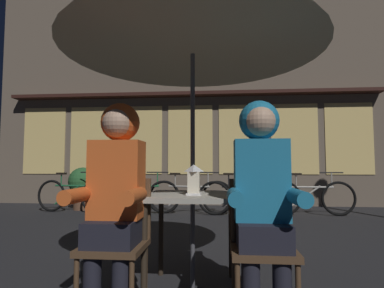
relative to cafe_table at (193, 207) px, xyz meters
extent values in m
cube|color=#B2AD9E|center=(0.00, 0.00, 0.08)|extent=(0.72, 0.72, 0.04)
cylinder|color=#2D2319|center=(-0.31, -0.31, -0.29)|extent=(0.04, 0.04, 0.70)
cylinder|color=#2D2319|center=(0.31, -0.31, -0.29)|extent=(0.04, 0.04, 0.70)
cylinder|color=#2D2319|center=(-0.31, 0.31, -0.29)|extent=(0.04, 0.04, 0.70)
cylinder|color=#2D2319|center=(0.31, 0.31, -0.29)|extent=(0.04, 0.04, 0.70)
cylinder|color=#4C4C51|center=(0.00, 0.00, 0.49)|extent=(0.04, 0.04, 2.25)
cone|color=tan|center=(0.00, 0.00, 1.42)|extent=(2.10, 2.10, 0.38)
sphere|color=#4C4C51|center=(0.00, 0.00, 1.64)|extent=(0.06, 0.06, 0.06)
cube|color=white|center=(0.02, -0.10, 0.11)|extent=(0.11, 0.11, 0.02)
cube|color=white|center=(0.02, -0.10, 0.20)|extent=(0.09, 0.09, 0.16)
pyramid|color=white|center=(0.02, -0.10, 0.31)|extent=(0.11, 0.11, 0.06)
cube|color=#513823|center=(-0.48, -0.44, -0.21)|extent=(0.40, 0.40, 0.04)
cylinder|color=#513823|center=(-0.31, -0.27, -0.43)|extent=(0.03, 0.03, 0.41)
cylinder|color=#513823|center=(-0.65, -0.27, -0.43)|extent=(0.03, 0.03, 0.41)
cube|color=#513823|center=(-0.48, -0.26, 0.02)|extent=(0.40, 0.03, 0.42)
cube|color=#513823|center=(0.48, -0.44, -0.21)|extent=(0.40, 0.40, 0.04)
cylinder|color=#513823|center=(0.65, -0.27, -0.43)|extent=(0.03, 0.03, 0.41)
cylinder|color=#513823|center=(0.31, -0.27, -0.43)|extent=(0.03, 0.03, 0.41)
cube|color=#513823|center=(0.48, -0.26, 0.02)|extent=(0.40, 0.03, 0.42)
cylinder|color=black|center=(-0.39, -0.57, -0.41)|extent=(0.11, 0.11, 0.45)
cylinder|color=black|center=(-0.57, -0.57, -0.41)|extent=(0.11, 0.11, 0.45)
cube|color=black|center=(-0.48, -0.44, -0.11)|extent=(0.32, 0.36, 0.16)
cube|color=#E05B23|center=(-0.48, -0.40, 0.23)|extent=(0.34, 0.22, 0.52)
cylinder|color=#E05B23|center=(-0.30, -0.62, 0.14)|extent=(0.09, 0.30, 0.09)
cylinder|color=#E05B23|center=(-0.66, -0.62, 0.14)|extent=(0.09, 0.30, 0.09)
sphere|color=tan|center=(-0.48, -0.40, 0.62)|extent=(0.21, 0.21, 0.21)
sphere|color=#E05B23|center=(-0.48, -0.35, 0.63)|extent=(0.27, 0.27, 0.27)
cube|color=black|center=(0.48, -0.44, -0.11)|extent=(0.32, 0.36, 0.16)
cube|color=teal|center=(0.48, -0.40, 0.23)|extent=(0.34, 0.22, 0.52)
cylinder|color=teal|center=(0.66, -0.62, 0.14)|extent=(0.09, 0.30, 0.09)
cylinder|color=teal|center=(0.30, -0.62, 0.14)|extent=(0.09, 0.30, 0.09)
sphere|color=tan|center=(0.48, -0.40, 0.62)|extent=(0.21, 0.21, 0.21)
sphere|color=teal|center=(0.48, -0.35, 0.63)|extent=(0.27, 0.27, 0.27)
cube|color=#6B5B4C|center=(-0.50, 5.40, 2.46)|extent=(10.00, 0.60, 6.20)
cube|color=#F4D17A|center=(-4.27, 5.09, 0.96)|extent=(1.10, 0.02, 1.70)
cube|color=#F4D17A|center=(-3.01, 5.09, 0.96)|extent=(1.10, 0.02, 1.70)
cube|color=#F4D17A|center=(-1.75, 5.09, 0.96)|extent=(1.10, 0.02, 1.70)
cube|color=#F4D17A|center=(-0.50, 5.09, 0.96)|extent=(1.10, 0.02, 1.70)
cube|color=#F4D17A|center=(0.76, 5.09, 0.96)|extent=(1.10, 0.02, 1.70)
cube|color=#F4D17A|center=(2.02, 5.09, 0.96)|extent=(1.10, 0.02, 1.70)
cube|color=#F4D17A|center=(3.27, 5.09, 0.96)|extent=(1.10, 0.02, 1.70)
cube|color=#331914|center=(-0.50, 4.95, 2.06)|extent=(9.00, 0.36, 0.08)
torus|color=black|center=(-2.29, 3.65, -0.31)|extent=(0.66, 0.14, 0.66)
torus|color=black|center=(-3.30, 3.79, -0.31)|extent=(0.66, 0.14, 0.66)
cylinder|color=#236B3D|center=(-2.80, 3.72, -0.09)|extent=(0.83, 0.15, 0.04)
cylinder|color=#236B3D|center=(-2.92, 3.74, -0.28)|extent=(0.60, 0.12, 0.44)
cylinder|color=#236B3D|center=(-3.08, 3.76, 0.03)|extent=(0.02, 0.02, 0.24)
cube|color=black|center=(-3.08, 3.76, 0.16)|extent=(0.21, 0.11, 0.04)
cylinder|color=#236B3D|center=(-2.41, 3.66, 0.05)|extent=(0.02, 0.02, 0.28)
cylinder|color=black|center=(-2.41, 3.66, 0.19)|extent=(0.44, 0.09, 0.02)
torus|color=black|center=(-0.92, 3.76, -0.31)|extent=(0.66, 0.10, 0.66)
torus|color=black|center=(-1.93, 3.67, -0.31)|extent=(0.66, 0.10, 0.66)
cylinder|color=#236B3D|center=(-1.42, 3.72, -0.09)|extent=(0.84, 0.11, 0.04)
cylinder|color=#236B3D|center=(-1.55, 3.71, -0.28)|extent=(0.61, 0.09, 0.44)
cylinder|color=#236B3D|center=(-1.71, 3.69, 0.03)|extent=(0.02, 0.02, 0.24)
cube|color=black|center=(-1.71, 3.69, 0.16)|extent=(0.21, 0.10, 0.04)
cylinder|color=#236B3D|center=(-1.04, 3.75, 0.05)|extent=(0.02, 0.02, 0.28)
cylinder|color=black|center=(-1.04, 3.75, 0.19)|extent=(0.44, 0.06, 0.02)
torus|color=black|center=(0.11, 3.62, -0.31)|extent=(0.66, 0.15, 0.66)
torus|color=black|center=(-0.90, 3.77, -0.31)|extent=(0.66, 0.15, 0.66)
cylinder|color=#ADA89E|center=(-0.39, 3.70, -0.09)|extent=(0.83, 0.16, 0.04)
cylinder|color=#ADA89E|center=(-0.51, 3.71, -0.28)|extent=(0.60, 0.12, 0.44)
cylinder|color=#ADA89E|center=(-0.68, 3.74, 0.03)|extent=(0.02, 0.02, 0.24)
cube|color=black|center=(-0.68, 3.74, 0.16)|extent=(0.21, 0.11, 0.04)
cylinder|color=#ADA89E|center=(-0.01, 3.64, 0.05)|extent=(0.02, 0.02, 0.28)
cylinder|color=black|center=(-0.01, 3.64, 0.19)|extent=(0.44, 0.09, 0.02)
torus|color=black|center=(1.17, 3.51, -0.31)|extent=(0.65, 0.19, 0.66)
torus|color=black|center=(0.18, 3.74, -0.31)|extent=(0.65, 0.19, 0.66)
cylinder|color=black|center=(0.67, 3.63, -0.09)|extent=(0.82, 0.22, 0.04)
cylinder|color=black|center=(0.55, 3.65, -0.28)|extent=(0.60, 0.17, 0.44)
cylinder|color=black|center=(0.40, 3.69, 0.03)|extent=(0.02, 0.02, 0.24)
cube|color=black|center=(0.40, 3.69, 0.16)|extent=(0.21, 0.12, 0.04)
cylinder|color=black|center=(1.05, 3.54, 0.05)|extent=(0.02, 0.02, 0.28)
cylinder|color=black|center=(1.05, 3.54, 0.19)|extent=(0.43, 0.12, 0.02)
torus|color=black|center=(2.49, 3.74, -0.31)|extent=(0.66, 0.06, 0.66)
torus|color=black|center=(1.47, 3.72, -0.31)|extent=(0.66, 0.06, 0.66)
cylinder|color=#ADA89E|center=(1.98, 3.73, -0.09)|extent=(0.84, 0.05, 0.04)
cylinder|color=#ADA89E|center=(1.86, 3.73, -0.28)|extent=(0.61, 0.05, 0.44)
cylinder|color=#ADA89E|center=(1.70, 3.72, 0.03)|extent=(0.02, 0.02, 0.24)
cube|color=black|center=(1.70, 3.72, 0.16)|extent=(0.20, 0.08, 0.04)
cylinder|color=#ADA89E|center=(2.37, 3.74, 0.05)|extent=(0.02, 0.02, 0.28)
cylinder|color=black|center=(2.37, 3.74, 0.19)|extent=(0.44, 0.03, 0.02)
cylinder|color=brown|center=(-2.79, 4.12, -0.47)|extent=(0.36, 0.36, 0.34)
sphere|color=#285B2D|center=(-2.79, 4.12, -0.02)|extent=(0.60, 0.60, 0.60)
camera|label=1|loc=(0.21, -2.44, 0.33)|focal=28.82mm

